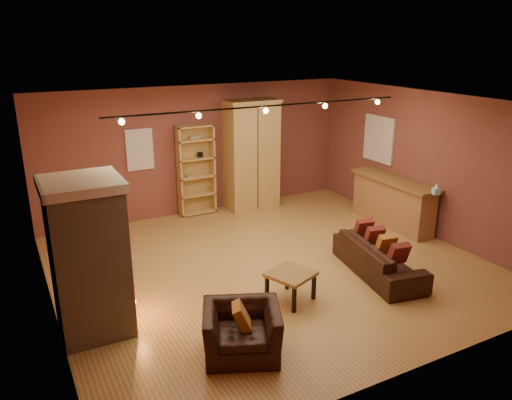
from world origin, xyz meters
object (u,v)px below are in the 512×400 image
loveseat (379,252)px  armchair (242,323)px  bookcase (195,169)px  bar_counter (393,202)px  armoire (251,155)px  fireplace (89,258)px  coffee_table (291,277)px

loveseat → armchair: bearing=117.5°
bookcase → bar_counter: size_ratio=0.95×
bookcase → loveseat: bookcase is taller
armoire → bar_counter: size_ratio=1.18×
bookcase → loveseat: 4.56m
bookcase → bar_counter: 4.27m
armoire → loveseat: (0.30, -4.03, -0.85)m
fireplace → bookcase: bearing=52.2°
fireplace → bookcase: fireplace is taller
armchair → coffee_table: armchair is taller
fireplace → armoire: armoire is taller
armoire → loveseat: bearing=-85.8°
fireplace → coffee_table: bearing=-11.6°
bar_counter → fireplace: bearing=-169.7°
armchair → armoire: bearing=84.8°
armoire → armchair: 5.67m
armoire → bar_counter: bearing=-49.5°
armoire → loveseat: armoire is taller
bar_counter → bookcase: bearing=141.9°
bar_counter → armchair: 5.37m
armoire → fireplace: bearing=-139.8°
bar_counter → loveseat: size_ratio=1.05×
armchair → coffee_table: bearing=57.6°
bookcase → armoire: size_ratio=0.80×
bar_counter → armoire: bearing=130.5°
fireplace → bar_counter: (6.24, 1.13, -0.55)m
fireplace → armoire: bearing=40.2°
loveseat → armchair: (-2.98, -0.90, 0.03)m
armoire → coffee_table: 4.43m
bar_counter → loveseat: bearing=-137.3°
bookcase → armoire: armoire is taller
armoire → bar_counter: armoire is taller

